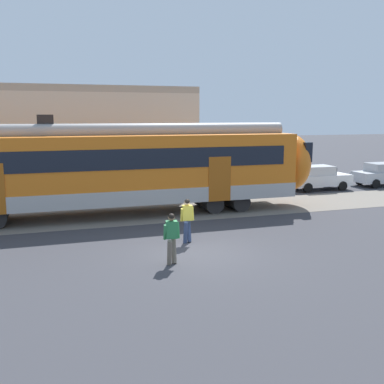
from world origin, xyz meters
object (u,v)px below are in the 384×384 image
(pedestrian_yellow, at_px, (187,217))
(parked_car_white, at_px, (318,178))
(parked_car_silver, at_px, (383,174))
(pedestrian_green, at_px, (172,235))

(pedestrian_yellow, bearing_deg, parked_car_white, 37.94)
(pedestrian_yellow, xyz_separation_m, parked_car_white, (11.53, 8.99, -0.18))
(pedestrian_yellow, distance_m, parked_car_silver, 18.95)
(pedestrian_green, bearing_deg, parked_car_white, 41.33)
(pedestrian_green, xyz_separation_m, parked_car_silver, (17.83, 11.30, -0.18))
(parked_car_white, distance_m, parked_car_silver, 5.10)
(pedestrian_green, bearing_deg, pedestrian_yellow, 61.49)
(pedestrian_green, xyz_separation_m, parked_car_white, (12.73, 11.20, -0.18))
(pedestrian_green, relative_size, pedestrian_yellow, 1.00)
(pedestrian_green, distance_m, parked_car_silver, 21.11)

